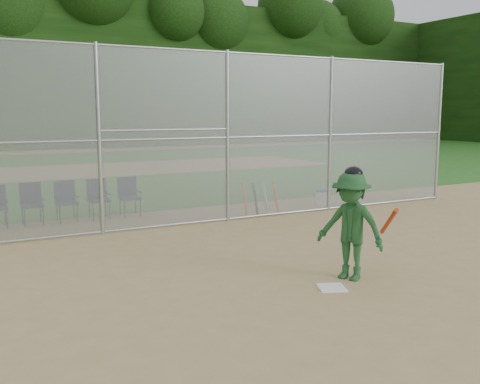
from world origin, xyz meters
name	(u,v)px	position (x,y,z in m)	size (l,w,h in m)	color
ground	(318,286)	(0.00, 0.00, 0.00)	(100.00, 100.00, 0.00)	tan
grass_strip	(76,171)	(0.00, 18.00, 0.01)	(100.00, 100.00, 0.00)	#25631D
dirt_patch_far	(76,171)	(0.00, 18.00, 0.01)	(24.00, 24.00, 0.00)	tan
backstop_fence	(188,135)	(0.00, 5.00, 2.07)	(16.09, 0.09, 4.00)	gray
treeline	(62,48)	(0.00, 20.00, 5.50)	(81.00, 60.00, 11.00)	black
home_plate	(332,288)	(0.12, -0.17, 0.01)	(0.39, 0.39, 0.02)	white
batter_at_plate	(351,225)	(0.64, 0.07, 0.86)	(1.11, 1.37, 1.77)	#205027
water_cooler	(321,197)	(4.34, 5.76, 0.22)	(0.34, 0.34, 0.43)	white
spare_bats	(261,199)	(2.05, 5.24, 0.41)	(0.96, 0.37, 0.83)	#D84C14
chair_3	(32,204)	(-3.19, 6.72, 0.48)	(0.54, 0.52, 0.96)	#0F1B37
chair_4	(67,202)	(-2.42, 6.72, 0.48)	(0.54, 0.52, 0.96)	#0F1B37
chair_5	(99,199)	(-1.65, 6.72, 0.48)	(0.54, 0.52, 0.96)	#0F1B37
chair_6	(130,197)	(-0.88, 6.72, 0.48)	(0.54, 0.52, 0.96)	#0F1B37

